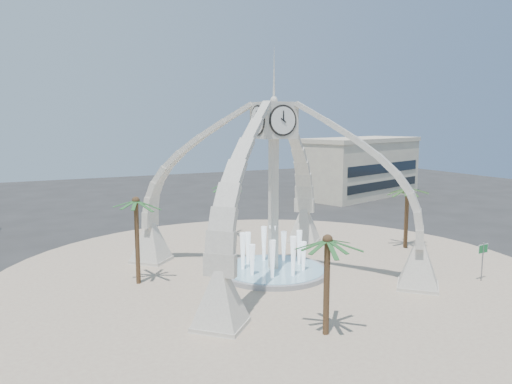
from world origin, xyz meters
name	(u,v)px	position (x,y,z in m)	size (l,w,h in m)	color
ground	(273,274)	(0.00, 0.00, 0.00)	(140.00, 140.00, 0.00)	#282828
plaza	(273,274)	(0.00, 0.00, 0.03)	(40.00, 40.00, 0.06)	#BDAC8C
clock_tower	(274,185)	(0.00, 0.00, 6.49)	(17.94, 17.94, 16.30)	beige
fountain	(273,270)	(0.00, 0.00, 0.29)	(8.00, 8.00, 3.62)	#98989B
building_ne	(360,167)	(30.00, 28.00, 4.31)	(21.87, 14.17, 8.60)	beige
palm_east	(408,189)	(13.89, 1.36, 5.27)	(4.85, 4.85, 6.05)	brown
palm_west	(136,202)	(-9.27, 2.13, 5.66)	(4.03, 4.03, 6.38)	brown
palm_north	(226,183)	(1.48, 12.02, 5.21)	(3.69, 3.69, 5.92)	brown
palm_south	(328,241)	(-2.57, -10.39, 4.99)	(3.67, 3.67, 5.70)	brown
street_sign	(483,254)	(12.05, -7.97, 1.98)	(1.02, 0.12, 2.77)	slate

